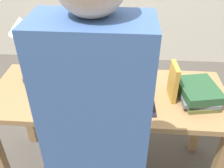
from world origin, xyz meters
name	(u,v)px	position (x,y,z in m)	size (l,w,h in m)	color
ground_plane	(109,168)	(0.00, 0.00, 0.00)	(12.00, 12.00, 0.00)	#47423D
reading_desk	(108,106)	(0.00, 0.00, 0.63)	(1.48, 0.59, 0.74)	#937047
open_book	(114,94)	(0.04, -0.06, 0.77)	(0.49, 0.35, 0.10)	black
book_stack_tall	(198,93)	(0.53, -0.03, 0.79)	(0.26, 0.29, 0.10)	brown
book_standing_upright	(173,82)	(0.39, -0.02, 0.85)	(0.04, 0.15, 0.22)	#BC8933
reading_lamp	(22,32)	(-0.52, 0.10, 1.09)	(0.16, 0.16, 0.43)	#2D2D33
coffee_mug	(81,102)	(-0.14, -0.16, 0.78)	(0.09, 0.12, 0.08)	#B74238
person_reader	(99,166)	(0.01, -0.60, 0.80)	(0.36, 0.22, 1.62)	#2D3342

